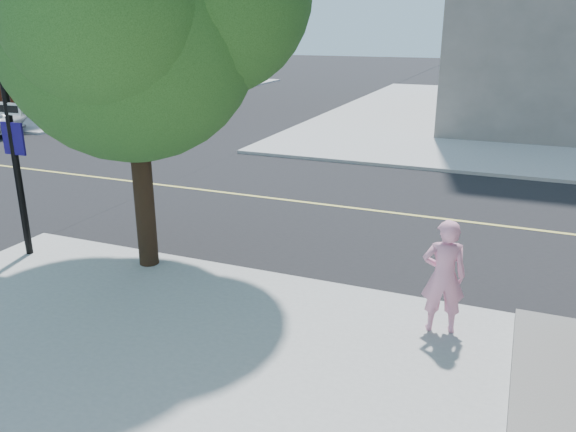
% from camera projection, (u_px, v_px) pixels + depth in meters
% --- Properties ---
extents(ground, '(140.00, 140.00, 0.00)m').
position_uv_depth(ground, '(82.00, 245.00, 11.90)').
color(ground, black).
rests_on(ground, ground).
extents(road_ew, '(140.00, 9.00, 0.01)m').
position_uv_depth(road_ew, '(195.00, 189.00, 15.85)').
color(road_ew, black).
rests_on(road_ew, ground).
extents(sidewalk_nw, '(26.00, 25.00, 0.12)m').
position_uv_depth(sidewalk_nw, '(32.00, 89.00, 39.01)').
color(sidewalk_nw, '#A3A3A2').
rests_on(sidewalk_nw, ground).
extents(man_on_phone, '(0.70, 0.54, 1.70)m').
position_uv_depth(man_on_phone, '(444.00, 276.00, 8.11)').
color(man_on_phone, pink).
rests_on(man_on_phone, sidewalk_se).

